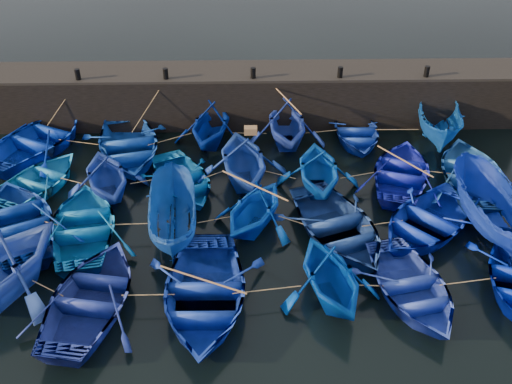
{
  "coord_description": "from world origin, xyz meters",
  "views": [
    {
      "loc": [
        -0.38,
        -14.85,
        13.41
      ],
      "look_at": [
        0.0,
        3.2,
        0.7
      ],
      "focal_mm": 40.0,
      "sensor_mm": 36.0,
      "label": 1
    }
  ],
  "objects_px": {
    "boat_0": "(39,139)",
    "boat_13": "(18,221)",
    "boat_8": "(182,180)",
    "wooden_crate": "(251,130)"
  },
  "relations": [
    {
      "from": "boat_8",
      "to": "wooden_crate",
      "type": "relative_size",
      "value": 8.51
    },
    {
      "from": "boat_8",
      "to": "wooden_crate",
      "type": "xyz_separation_m",
      "value": [
        2.8,
        0.46,
        2.02
      ]
    },
    {
      "from": "boat_0",
      "to": "boat_8",
      "type": "height_order",
      "value": "boat_0"
    },
    {
      "from": "boat_0",
      "to": "wooden_crate",
      "type": "relative_size",
      "value": 11.06
    },
    {
      "from": "boat_8",
      "to": "wooden_crate",
      "type": "distance_m",
      "value": 3.48
    },
    {
      "from": "boat_8",
      "to": "boat_13",
      "type": "height_order",
      "value": "boat_13"
    },
    {
      "from": "boat_0",
      "to": "boat_8",
      "type": "xyz_separation_m",
      "value": [
        6.73,
        -3.26,
        -0.14
      ]
    },
    {
      "from": "boat_0",
      "to": "boat_8",
      "type": "relative_size",
      "value": 1.3
    },
    {
      "from": "boat_0",
      "to": "boat_13",
      "type": "height_order",
      "value": "boat_0"
    },
    {
      "from": "boat_8",
      "to": "boat_13",
      "type": "distance_m",
      "value": 6.37
    }
  ]
}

